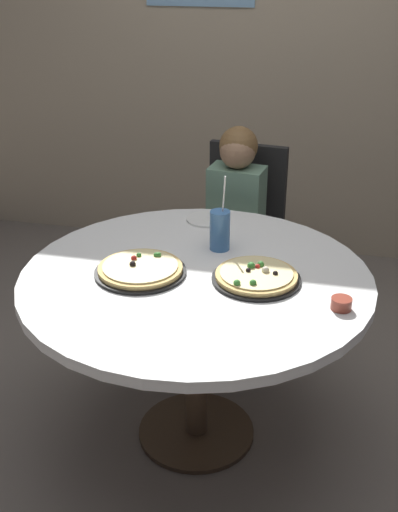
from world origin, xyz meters
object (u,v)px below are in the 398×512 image
(diner_child, at_px, (231,251))
(pizza_veggie, at_px, (256,276))
(chair_wooden, at_px, (241,228))
(sauce_bowl, at_px, (341,304))
(dining_table, at_px, (196,295))
(pizza_cheese, at_px, (140,269))
(soda_cup, at_px, (220,230))
(plate_small, at_px, (207,219))

(diner_child, distance_m, pizza_veggie, 0.85)
(chair_wooden, xyz_separation_m, sauce_bowl, (0.52, -1.09, 0.24))
(dining_table, bearing_deg, pizza_veggie, 0.88)
(sauce_bowl, bearing_deg, pizza_cheese, 172.76)
(soda_cup, bearing_deg, pizza_cheese, -131.36)
(soda_cup, height_order, sauce_bowl, soda_cup)
(diner_child, bearing_deg, pizza_cheese, -103.18)
(dining_table, bearing_deg, chair_wooden, 89.34)
(sauce_bowl, bearing_deg, dining_table, 165.79)
(plate_small, bearing_deg, diner_child, 76.96)
(chair_wooden, distance_m, soda_cup, 0.78)
(dining_table, bearing_deg, soda_cup, 79.93)
(chair_wooden, bearing_deg, plate_small, -100.35)
(diner_child, height_order, plate_small, diner_child)
(pizza_veggie, xyz_separation_m, sauce_bowl, (0.30, -0.14, 0.00))
(chair_wooden, height_order, soda_cup, soda_cup)
(diner_child, bearing_deg, chair_wooden, 83.69)
(pizza_cheese, relative_size, soda_cup, 1.10)
(pizza_cheese, xyz_separation_m, sauce_bowl, (0.73, -0.09, 0.00))
(sauce_bowl, bearing_deg, pizza_veggie, 155.76)
(dining_table, relative_size, plate_small, 7.22)
(dining_table, relative_size, pizza_veggie, 4.03)
(soda_cup, distance_m, sauce_bowl, 0.61)
(dining_table, height_order, plate_small, plate_small)
(dining_table, xyz_separation_m, soda_cup, (0.04, 0.23, 0.17))
(dining_table, relative_size, sauce_bowl, 18.56)
(chair_wooden, bearing_deg, sauce_bowl, -64.64)
(pizza_cheese, distance_m, soda_cup, 0.37)
(pizza_cheese, bearing_deg, plate_small, 76.75)
(pizza_cheese, height_order, soda_cup, soda_cup)
(pizza_veggie, bearing_deg, dining_table, -179.12)
(soda_cup, xyz_separation_m, sauce_bowl, (0.49, -0.37, -0.06))
(dining_table, height_order, chair_wooden, chair_wooden)
(chair_wooden, height_order, diner_child, diner_child)
(dining_table, distance_m, sauce_bowl, 0.56)
(dining_table, bearing_deg, pizza_cheese, -168.39)
(dining_table, height_order, soda_cup, soda_cup)
(diner_child, relative_size, pizza_veggie, 3.36)
(sauce_bowl, xyz_separation_m, plate_small, (-0.60, 0.64, -0.02))
(dining_table, height_order, diner_child, diner_child)
(soda_cup, relative_size, plate_small, 1.71)
(pizza_veggie, bearing_deg, pizza_cheese, -174.00)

